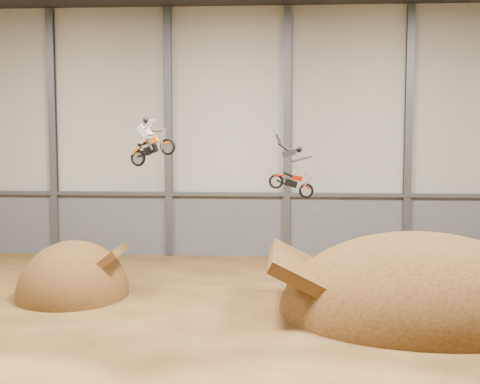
{
  "coord_description": "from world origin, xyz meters",
  "views": [
    {
      "loc": [
        3.24,
        -22.61,
        7.25
      ],
      "look_at": [
        1.44,
        4.0,
        4.7
      ],
      "focal_mm": 50.0,
      "sensor_mm": 36.0,
      "label": 1
    }
  ],
  "objects_px": {
    "takeoff_ramp": "(74,295)",
    "fmx_rider_b": "(289,167)",
    "landing_ramp": "(418,312)",
    "fmx_rider_a": "(155,136)"
  },
  "relations": [
    {
      "from": "takeoff_ramp",
      "to": "fmx_rider_b",
      "type": "relative_size",
      "value": 2.25
    },
    {
      "from": "landing_ramp",
      "to": "fmx_rider_b",
      "type": "bearing_deg",
      "value": 175.99
    },
    {
      "from": "fmx_rider_a",
      "to": "fmx_rider_b",
      "type": "xyz_separation_m",
      "value": [
        5.52,
        -0.67,
        -1.19
      ]
    },
    {
      "from": "fmx_rider_b",
      "to": "takeoff_ramp",
      "type": "bearing_deg",
      "value": 166.18
    },
    {
      "from": "takeoff_ramp",
      "to": "fmx_rider_b",
      "type": "height_order",
      "value": "fmx_rider_b"
    },
    {
      "from": "landing_ramp",
      "to": "fmx_rider_a",
      "type": "distance_m",
      "value": 12.76
    },
    {
      "from": "landing_ramp",
      "to": "fmx_rider_a",
      "type": "bearing_deg",
      "value": 174.47
    },
    {
      "from": "takeoff_ramp",
      "to": "fmx_rider_b",
      "type": "distance_m",
      "value": 11.03
    },
    {
      "from": "landing_ramp",
      "to": "fmx_rider_a",
      "type": "relative_size",
      "value": 5.04
    },
    {
      "from": "takeoff_ramp",
      "to": "fmx_rider_b",
      "type": "bearing_deg",
      "value": -8.25
    }
  ]
}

